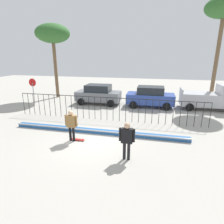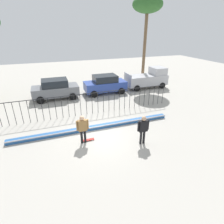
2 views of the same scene
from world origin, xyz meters
TOP-DOWN VIEW (x-y plane):
  - ground_plane at (0.00, 0.00)m, footprint 60.00×60.00m
  - bowl_coping_ledge at (0.00, 1.10)m, footprint 11.00×0.40m
  - perimeter_fence at (-0.00, 3.59)m, footprint 14.04×0.04m
  - skateboarder at (-1.04, -0.27)m, footprint 0.73×0.27m
  - skateboard at (-0.78, -0.15)m, footprint 0.80×0.20m
  - camera_operator at (2.24, -1.52)m, footprint 0.73×0.27m
  - parked_car_gray at (-2.03, 8.14)m, footprint 4.30×2.12m
  - parked_car_blue at (2.98, 8.13)m, footprint 4.30×2.12m
  - pickup_truck at (8.22, 8.42)m, footprint 4.70×2.12m
  - palm_tree_tall at (8.84, 10.84)m, footprint 3.35×3.35m

SIDE VIEW (x-z plane):
  - ground_plane at x=0.00m, z-range 0.00..0.00m
  - skateboard at x=-0.78m, z-range 0.02..0.10m
  - bowl_coping_ledge at x=0.00m, z-range -0.01..0.25m
  - parked_car_gray at x=-2.03m, z-range 0.02..1.92m
  - parked_car_blue at x=2.98m, z-range 0.02..1.92m
  - pickup_truck at x=8.22m, z-range -0.08..2.16m
  - perimeter_fence at x=0.00m, z-range 0.21..1.95m
  - skateboarder at x=-1.04m, z-range 0.18..1.98m
  - camera_operator at x=2.24m, z-range 0.18..2.00m
  - palm_tree_tall at x=8.84m, z-range 3.65..13.22m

